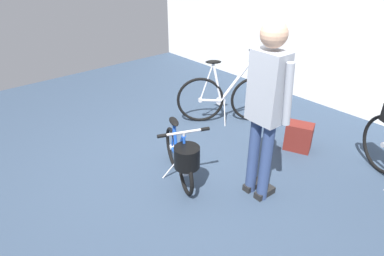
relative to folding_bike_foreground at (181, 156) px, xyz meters
The scene contains 6 objects.
ground_plane 0.39m from the folding_bike_foreground, 148.00° to the right, with size 8.21×8.21×0.00m, color #2D3D51.
back_wall 3.32m from the folding_bike_foreground, 92.44° to the left, with size 8.21×0.10×2.99m, color white.
folding_bike_foreground is the anchor object (origin of this frame).
display_bike_left 1.63m from the folding_bike_foreground, 116.62° to the left, with size 0.95×1.17×1.02m.
visitor_near_wall 1.05m from the folding_bike_foreground, 37.04° to the left, with size 0.54×0.29×1.78m.
backpack_on_floor 1.64m from the folding_bike_foreground, 75.18° to the left, with size 0.38×0.33×0.36m.
Camera 1 is at (2.40, -1.74, 2.28)m, focal length 30.90 mm.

